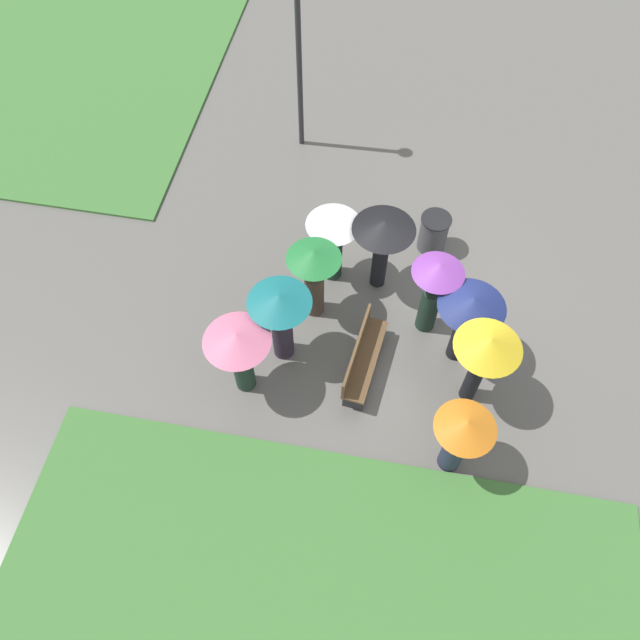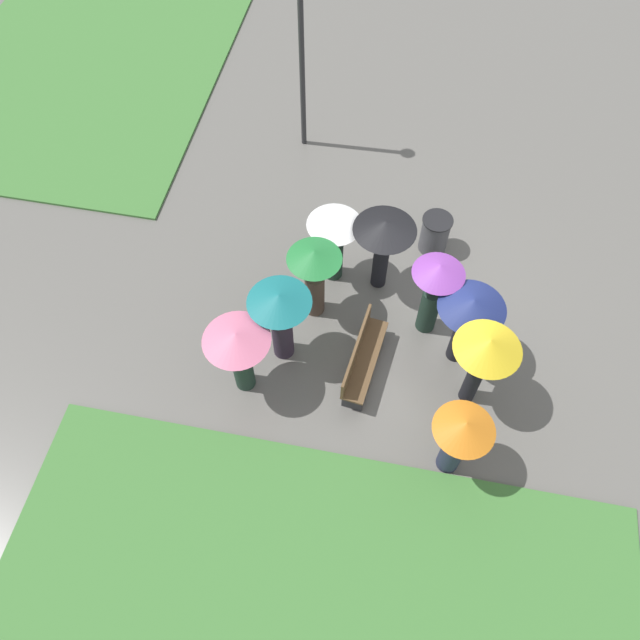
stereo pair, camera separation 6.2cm
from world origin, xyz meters
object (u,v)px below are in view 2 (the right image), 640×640
object	(u,v)px
park_bench	(361,357)
crowd_person_white	(334,236)
crowd_person_teal	(281,314)
lamp_post	(301,34)
crowd_person_yellow	(485,353)
crowd_person_orange	(460,437)
crowd_person_black	(384,236)
crowd_person_green	(314,272)
crowd_person_purple	(435,288)
crowd_person_navy	(469,315)
trash_bin	(435,234)
crowd_person_pink	(238,349)

from	to	relation	value
park_bench	crowd_person_white	bearing A→B (deg)	30.29
crowd_person_teal	park_bench	bearing A→B (deg)	118.97
lamp_post	crowd_person_yellow	bearing A→B (deg)	-144.49
park_bench	crowd_person_white	size ratio (longest dim) A/B	1.04
crowd_person_orange	crowd_person_yellow	size ratio (longest dim) A/B	0.87
crowd_person_teal	crowd_person_black	bearing A→B (deg)	175.30
lamp_post	crowd_person_green	bearing A→B (deg)	-165.72
lamp_post	crowd_person_yellow	xyz separation A→B (m)	(-6.00, -4.28, -1.24)
crowd_person_white	crowd_person_green	size ratio (longest dim) A/B	0.94
crowd_person_purple	crowd_person_navy	xyz separation A→B (m)	(-0.55, -0.63, 0.14)
crowd_person_yellow	crowd_person_navy	size ratio (longest dim) A/B	1.09
crowd_person_black	crowd_person_green	world-z (taller)	crowd_person_black
crowd_person_white	crowd_person_orange	bearing A→B (deg)	-158.08
crowd_person_black	crowd_person_green	xyz separation A→B (m)	(-0.89, 1.14, -0.22)
crowd_person_white	park_bench	bearing A→B (deg)	-171.20
crowd_person_orange	crowd_person_white	bearing A→B (deg)	-26.22
lamp_post	crowd_person_yellow	size ratio (longest dim) A/B	2.19
trash_bin	crowd_person_pink	world-z (taller)	crowd_person_pink
park_bench	crowd_person_black	xyz separation A→B (m)	(2.07, -0.04, 0.99)
crowd_person_teal	crowd_person_green	xyz separation A→B (m)	(1.05, -0.40, -0.05)
trash_bin	crowd_person_pink	bearing A→B (deg)	141.43
crowd_person_green	crowd_person_yellow	bearing A→B (deg)	-100.20
lamp_post	crowd_person_white	bearing A→B (deg)	-159.60
trash_bin	crowd_person_green	world-z (taller)	crowd_person_green
crowd_person_yellow	crowd_person_navy	distance (m)	0.89
trash_bin	crowd_person_purple	xyz separation A→B (m)	(-1.99, -0.05, 0.84)
crowd_person_purple	crowd_person_green	distance (m)	2.20
crowd_person_yellow	crowd_person_navy	bearing A→B (deg)	97.96
crowd_person_yellow	crowd_person_white	bearing A→B (deg)	131.45
trash_bin	crowd_person_teal	size ratio (longest dim) A/B	0.46
crowd_person_orange	crowd_person_navy	bearing A→B (deg)	-61.52
lamp_post	crowd_person_white	xyz separation A→B (m)	(-3.72, -1.38, -1.65)
crowd_person_orange	crowd_person_teal	size ratio (longest dim) A/B	0.93
park_bench	crowd_person_navy	distance (m)	2.07
crowd_person_teal	crowd_person_white	world-z (taller)	crowd_person_teal
lamp_post	crowd_person_teal	size ratio (longest dim) A/B	2.36
crowd_person_orange	trash_bin	bearing A→B (deg)	-53.85
crowd_person_teal	crowd_person_navy	world-z (taller)	crowd_person_teal
crowd_person_green	crowd_person_white	bearing A→B (deg)	1.25
crowd_person_purple	park_bench	bearing A→B (deg)	-73.32
park_bench	crowd_person_teal	bearing A→B (deg)	92.41
crowd_person_orange	crowd_person_navy	world-z (taller)	crowd_person_navy
trash_bin	crowd_person_purple	size ratio (longest dim) A/B	0.45
crowd_person_pink	crowd_person_navy	distance (m)	4.00
lamp_post	crowd_person_navy	xyz separation A→B (m)	(-5.17, -4.01, -1.43)
trash_bin	crowd_person_teal	distance (m)	4.07
park_bench	crowd_person_navy	world-z (taller)	crowd_person_navy
lamp_post	crowd_person_pink	size ratio (longest dim) A/B	2.51
park_bench	crowd_person_yellow	size ratio (longest dim) A/B	0.90
crowd_person_orange	crowd_person_yellow	xyz separation A→B (m)	(1.34, -0.24, 0.40)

